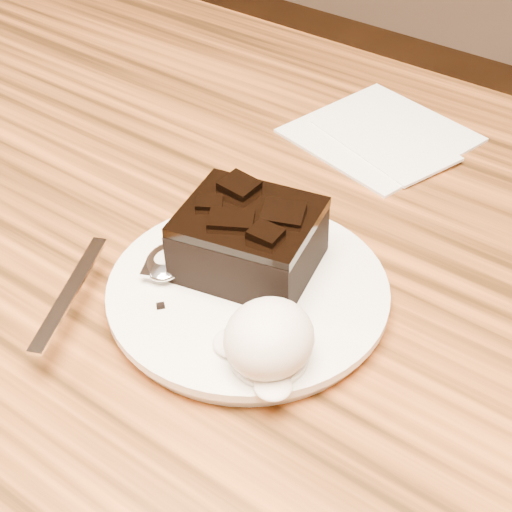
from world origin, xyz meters
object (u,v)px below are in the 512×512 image
Objects in this scene: plate at (248,295)px; brownie at (249,243)px; dining_table at (220,509)px; spoon at (167,263)px; napkin at (380,134)px; ice_cream_scoop at (269,338)px.

plate is 2.17× the size of brownie.
spoon is at bearing -87.73° from dining_table.
spoon is (-0.06, -0.02, 0.01)m from plate.
plate is at bearing -81.62° from napkin.
ice_cream_scoop is at bearing -42.23° from plate.
plate is 3.35× the size of ice_cream_scoop.
dining_table is 5.69× the size of plate.
spoon is at bearing -94.30° from napkin.
plate is at bearing -6.27° from spoon.
plate is 0.08m from ice_cream_scoop.
ice_cream_scoop reaches higher than spoon.
ice_cream_scoop is at bearing -73.43° from napkin.
spoon is at bearing 165.69° from ice_cream_scoop.
ice_cream_scoop is 0.12m from spoon.
dining_table is at bearing 67.55° from spoon.
dining_table is 0.44m from ice_cream_scoop.
plate is 0.04m from brownie.
ice_cream_scoop reaches higher than plate.
brownie is 0.06m from spoon.
dining_table is 0.42m from brownie.
ice_cream_scoop is at bearing -33.07° from dining_table.
spoon is at bearing -161.55° from plate.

